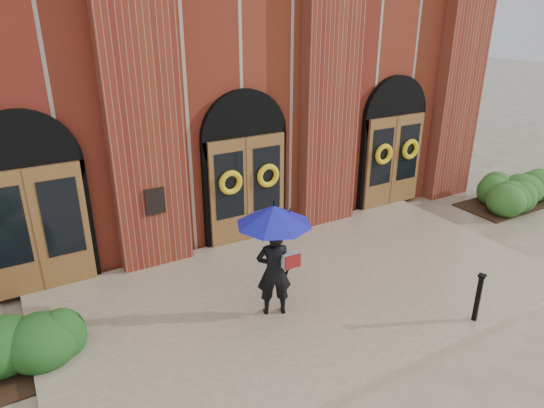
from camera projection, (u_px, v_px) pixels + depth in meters
ground at (312, 298)px, 9.59m from camera, size 90.00×90.00×0.00m
landing at (308, 291)px, 9.68m from camera, size 10.00×5.30×0.15m
church_building at (159, 69)px, 15.31m from camera, size 16.20×12.53×7.00m
man_with_umbrella at (274, 240)px, 8.33m from camera, size 1.72×1.72×2.11m
metal_post at (478, 296)px, 8.49m from camera, size 0.16×0.16×0.92m
hedge_wall_right at (516, 189)px, 14.09m from camera, size 3.22×1.29×0.83m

